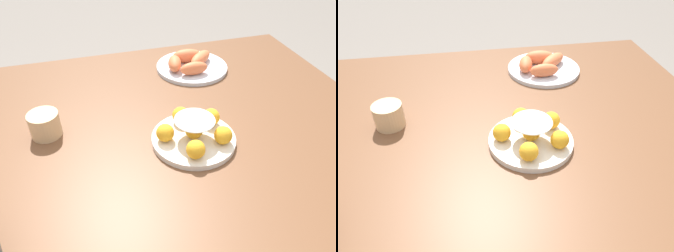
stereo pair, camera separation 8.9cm
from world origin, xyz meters
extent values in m
cylinder|color=brown|center=(-0.68, -0.50, 0.36)|extent=(0.06, 0.06, 0.71)
cube|color=brown|center=(0.00, 0.00, 0.73)|extent=(1.45, 1.10, 0.03)
cylinder|color=silver|center=(-0.12, 0.07, 0.75)|extent=(0.23, 0.23, 0.02)
sphere|color=#F4A823|center=(-0.05, 0.06, 0.78)|extent=(0.05, 0.05, 0.05)
sphere|color=#F4A823|center=(-0.10, 0.15, 0.78)|extent=(0.05, 0.05, 0.05)
sphere|color=#F4A823|center=(-0.19, 0.12, 0.78)|extent=(0.05, 0.05, 0.05)
sphere|color=#F4A823|center=(-0.19, 0.03, 0.78)|extent=(0.05, 0.05, 0.05)
sphere|color=#F4A823|center=(-0.11, 0.00, 0.78)|extent=(0.05, 0.05, 0.05)
ellipsoid|color=white|center=(-0.12, 0.07, 0.81)|extent=(0.11, 0.11, 0.02)
sphere|color=#F4A823|center=(-0.12, 0.07, 0.78)|extent=(0.05, 0.05, 0.05)
cylinder|color=silver|center=(-0.26, -0.33, 0.75)|extent=(0.27, 0.27, 0.01)
ellipsoid|color=#E57042|center=(-0.19, -0.32, 0.78)|extent=(0.07, 0.10, 0.05)
ellipsoid|color=#E57042|center=(-0.25, -0.26, 0.78)|extent=(0.10, 0.04, 0.05)
ellipsoid|color=#E57042|center=(-0.30, -0.34, 0.78)|extent=(0.12, 0.11, 0.04)
ellipsoid|color=#E57042|center=(-0.26, -0.36, 0.78)|extent=(0.12, 0.06, 0.05)
cylinder|color=#DBB27F|center=(0.26, -0.07, 0.78)|extent=(0.09, 0.09, 0.07)
camera|label=1|loc=(0.14, 0.72, 1.33)|focal=35.00mm
camera|label=2|loc=(0.05, 0.74, 1.33)|focal=35.00mm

